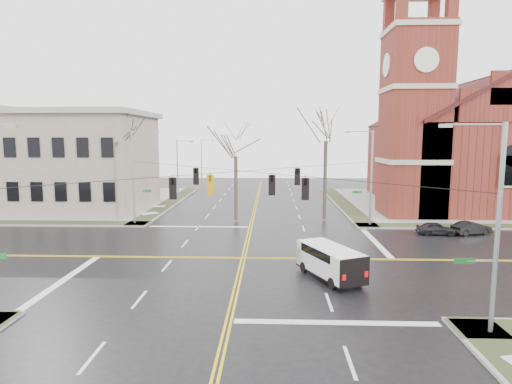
{
  "coord_description": "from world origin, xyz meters",
  "views": [
    {
      "loc": [
        1.97,
        -29.47,
        8.54
      ],
      "look_at": [
        0.68,
        6.0,
        3.96
      ],
      "focal_mm": 30.0,
      "sensor_mm": 36.0,
      "label": 1
    }
  ],
  "objects_px": {
    "parked_car_a": "(436,228)",
    "tree_nw_near": "(236,152)",
    "signal_pole_nw": "(135,174)",
    "streetlight_north_b": "(202,159)",
    "tree_ne": "(326,136)",
    "cargo_van": "(328,259)",
    "signal_pole_se": "(494,223)",
    "tree_nw_far": "(119,140)",
    "church": "(455,138)",
    "signal_pole_ne": "(370,175)",
    "parked_car_b": "(471,228)",
    "streetlight_north_a": "(179,167)"
  },
  "relations": [
    {
      "from": "cargo_van",
      "to": "parked_car_b",
      "type": "xyz_separation_m",
      "value": [
        14.13,
        12.11,
        -0.56
      ]
    },
    {
      "from": "signal_pole_ne",
      "to": "tree_nw_far",
      "type": "distance_m",
      "value": 25.39
    },
    {
      "from": "streetlight_north_a",
      "to": "tree_ne",
      "type": "xyz_separation_m",
      "value": [
        18.07,
        -13.93,
        4.21
      ]
    },
    {
      "from": "church",
      "to": "signal_pole_se",
      "type": "distance_m",
      "value": 38.85
    },
    {
      "from": "signal_pole_se",
      "to": "tree_nw_far",
      "type": "distance_m",
      "value": 36.07
    },
    {
      "from": "signal_pole_se",
      "to": "streetlight_north_a",
      "type": "bearing_deg",
      "value": 119.09
    },
    {
      "from": "church",
      "to": "tree_nw_far",
      "type": "relative_size",
      "value": 2.43
    },
    {
      "from": "streetlight_north_a",
      "to": "tree_nw_near",
      "type": "bearing_deg",
      "value": -58.45
    },
    {
      "from": "streetlight_north_b",
      "to": "tree_ne",
      "type": "bearing_deg",
      "value": -61.96
    },
    {
      "from": "streetlight_north_b",
      "to": "parked_car_b",
      "type": "bearing_deg",
      "value": -52.85
    },
    {
      "from": "parked_car_a",
      "to": "signal_pole_ne",
      "type": "bearing_deg",
      "value": 58.97
    },
    {
      "from": "church",
      "to": "signal_pole_nw",
      "type": "relative_size",
      "value": 3.06
    },
    {
      "from": "signal_pole_ne",
      "to": "parked_car_b",
      "type": "relative_size",
      "value": 2.55
    },
    {
      "from": "signal_pole_nw",
      "to": "streetlight_north_b",
      "type": "bearing_deg",
      "value": 88.95
    },
    {
      "from": "church",
      "to": "signal_pole_ne",
      "type": "xyz_separation_m",
      "value": [
        -13.44,
        -13.28,
        -3.48
      ]
    },
    {
      "from": "tree_ne",
      "to": "signal_pole_nw",
      "type": "bearing_deg",
      "value": -172.2
    },
    {
      "from": "streetlight_north_a",
      "to": "tree_ne",
      "type": "bearing_deg",
      "value": -37.62
    },
    {
      "from": "signal_pole_se",
      "to": "parked_car_b",
      "type": "xyz_separation_m",
      "value": [
        8.27,
        19.59,
        -4.37
      ]
    },
    {
      "from": "streetlight_north_b",
      "to": "tree_ne",
      "type": "distance_m",
      "value": 38.67
    },
    {
      "from": "signal_pole_nw",
      "to": "tree_nw_near",
      "type": "xyz_separation_m",
      "value": [
        9.7,
        1.78,
        2.08
      ]
    },
    {
      "from": "tree_ne",
      "to": "church",
      "type": "bearing_deg",
      "value": 31.71
    },
    {
      "from": "signal_pole_se",
      "to": "cargo_van",
      "type": "xyz_separation_m",
      "value": [
        -5.86,
        7.48,
        -3.81
      ]
    },
    {
      "from": "church",
      "to": "signal_pole_nw",
      "type": "bearing_deg",
      "value": -159.79
    },
    {
      "from": "streetlight_north_a",
      "to": "tree_ne",
      "type": "relative_size",
      "value": 0.67
    },
    {
      "from": "parked_car_b",
      "to": "tree_ne",
      "type": "bearing_deg",
      "value": 45.9
    },
    {
      "from": "signal_pole_ne",
      "to": "streetlight_north_a",
      "type": "relative_size",
      "value": 1.12
    },
    {
      "from": "tree_nw_near",
      "to": "signal_pole_nw",
      "type": "bearing_deg",
      "value": -169.59
    },
    {
      "from": "parked_car_a",
      "to": "tree_nw_near",
      "type": "bearing_deg",
      "value": 77.53
    },
    {
      "from": "signal_pole_ne",
      "to": "tree_nw_far",
      "type": "bearing_deg",
      "value": 173.66
    },
    {
      "from": "streetlight_north_a",
      "to": "signal_pole_ne",
      "type": "bearing_deg",
      "value": -36.9
    },
    {
      "from": "signal_pole_nw",
      "to": "parked_car_b",
      "type": "bearing_deg",
      "value": -6.3
    },
    {
      "from": "cargo_van",
      "to": "tree_nw_near",
      "type": "relative_size",
      "value": 0.56
    },
    {
      "from": "parked_car_a",
      "to": "tree_ne",
      "type": "bearing_deg",
      "value": 59.76
    },
    {
      "from": "signal_pole_ne",
      "to": "streetlight_north_b",
      "type": "xyz_separation_m",
      "value": [
        -21.97,
        36.5,
        -0.48
      ]
    },
    {
      "from": "signal_pole_se",
      "to": "parked_car_a",
      "type": "xyz_separation_m",
      "value": [
        5.14,
        19.38,
        -4.39
      ]
    },
    {
      "from": "church",
      "to": "tree_nw_near",
      "type": "distance_m",
      "value": 28.81
    },
    {
      "from": "cargo_van",
      "to": "tree_ne",
      "type": "distance_m",
      "value": 19.69
    },
    {
      "from": "parked_car_a",
      "to": "tree_nw_near",
      "type": "relative_size",
      "value": 0.34
    },
    {
      "from": "signal_pole_nw",
      "to": "streetlight_north_b",
      "type": "distance_m",
      "value": 36.51
    },
    {
      "from": "signal_pole_se",
      "to": "tree_nw_far",
      "type": "relative_size",
      "value": 0.8
    },
    {
      "from": "signal_pole_nw",
      "to": "streetlight_north_b",
      "type": "height_order",
      "value": "signal_pole_nw"
    },
    {
      "from": "parked_car_a",
      "to": "tree_nw_near",
      "type": "distance_m",
      "value": 19.95
    },
    {
      "from": "church",
      "to": "streetlight_north_b",
      "type": "height_order",
      "value": "church"
    },
    {
      "from": "cargo_van",
      "to": "tree_nw_far",
      "type": "relative_size",
      "value": 0.48
    },
    {
      "from": "streetlight_north_b",
      "to": "tree_ne",
      "type": "height_order",
      "value": "tree_ne"
    },
    {
      "from": "parked_car_a",
      "to": "tree_nw_near",
      "type": "height_order",
      "value": "tree_nw_near"
    },
    {
      "from": "signal_pole_nw",
      "to": "tree_ne",
      "type": "xyz_separation_m",
      "value": [
        18.74,
        2.57,
        3.72
      ]
    },
    {
      "from": "signal_pole_ne",
      "to": "cargo_van",
      "type": "bearing_deg",
      "value": -110.69
    },
    {
      "from": "tree_ne",
      "to": "streetlight_north_b",
      "type": "bearing_deg",
      "value": 118.04
    },
    {
      "from": "tree_ne",
      "to": "signal_pole_se",
      "type": "bearing_deg",
      "value": -81.33
    }
  ]
}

